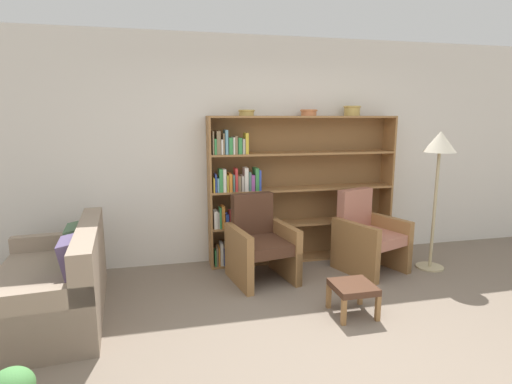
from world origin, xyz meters
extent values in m
plane|color=#7A6B5B|center=(0.00, 0.00, 0.00)|extent=(24.00, 24.00, 0.00)
cube|color=silver|center=(0.00, 2.35, 1.38)|extent=(12.00, 0.06, 2.75)
cube|color=olive|center=(-0.77, 2.16, 0.90)|extent=(0.02, 0.30, 1.81)
cube|color=olive|center=(1.56, 2.16, 0.90)|extent=(0.02, 0.30, 1.81)
cube|color=olive|center=(0.39, 2.16, 1.80)|extent=(2.30, 0.30, 0.02)
cube|color=olive|center=(0.39, 2.16, 0.01)|extent=(2.30, 0.30, 0.03)
cube|color=brown|center=(0.39, 2.31, 0.90)|extent=(2.30, 0.01, 1.81)
cube|color=#388C47|center=(-0.73, 2.09, 0.12)|extent=(0.02, 0.12, 0.20)
cube|color=#7F6B4C|center=(-0.71, 2.11, 0.14)|extent=(0.02, 0.15, 0.23)
cube|color=orange|center=(-0.68, 2.12, 0.14)|extent=(0.02, 0.17, 0.23)
cube|color=white|center=(-0.65, 2.11, 0.16)|extent=(0.03, 0.16, 0.28)
cube|color=#334CB2|center=(-0.62, 2.11, 0.12)|extent=(0.02, 0.16, 0.18)
cube|color=white|center=(-0.59, 2.13, 0.15)|extent=(0.02, 0.19, 0.26)
cube|color=orange|center=(-0.56, 2.11, 0.12)|extent=(0.04, 0.15, 0.19)
cube|color=white|center=(-0.52, 2.13, 0.14)|extent=(0.04, 0.19, 0.23)
cube|color=#994C99|center=(-0.47, 2.12, 0.12)|extent=(0.04, 0.18, 0.19)
cube|color=#994C99|center=(-0.42, 2.10, 0.12)|extent=(0.04, 0.14, 0.19)
cube|color=olive|center=(0.39, 2.16, 0.48)|extent=(2.30, 0.30, 0.03)
cube|color=white|center=(-0.72, 2.12, 0.60)|extent=(0.04, 0.18, 0.21)
cube|color=#B2A899|center=(-0.68, 2.12, 0.59)|extent=(0.02, 0.18, 0.20)
cube|color=#388C47|center=(-0.66, 2.09, 0.61)|extent=(0.02, 0.12, 0.25)
cube|color=orange|center=(-0.63, 2.11, 0.62)|extent=(0.04, 0.16, 0.27)
cube|color=#334CB2|center=(-0.58, 2.11, 0.57)|extent=(0.04, 0.15, 0.17)
cube|color=red|center=(-0.54, 2.10, 0.59)|extent=(0.03, 0.13, 0.21)
cube|color=#4C756B|center=(-0.51, 2.13, 0.59)|extent=(0.02, 0.19, 0.20)
cube|color=black|center=(-0.47, 2.12, 0.59)|extent=(0.04, 0.17, 0.20)
cube|color=olive|center=(0.39, 2.16, 0.92)|extent=(2.30, 0.30, 0.02)
cube|color=gold|center=(-0.73, 2.13, 1.01)|extent=(0.02, 0.19, 0.17)
cube|color=#334CB2|center=(-0.71, 2.10, 1.04)|extent=(0.02, 0.14, 0.21)
cube|color=#669EB2|center=(-0.68, 2.13, 1.01)|extent=(0.02, 0.19, 0.16)
cube|color=#388C47|center=(-0.65, 2.10, 1.06)|extent=(0.04, 0.14, 0.27)
cube|color=white|center=(-0.61, 2.10, 1.06)|extent=(0.04, 0.13, 0.27)
cube|color=gold|center=(-0.57, 2.13, 1.03)|extent=(0.02, 0.19, 0.20)
cube|color=orange|center=(-0.53, 2.12, 1.04)|extent=(0.04, 0.18, 0.21)
cube|color=#4C756B|center=(-0.50, 2.11, 1.03)|extent=(0.02, 0.16, 0.20)
cube|color=red|center=(-0.47, 2.11, 1.07)|extent=(0.03, 0.15, 0.27)
cube|color=#7F6B4C|center=(-0.43, 2.12, 1.02)|extent=(0.03, 0.18, 0.18)
cube|color=#B2A899|center=(-0.39, 2.11, 1.02)|extent=(0.03, 0.16, 0.18)
cube|color=white|center=(-0.35, 2.11, 1.07)|extent=(0.04, 0.16, 0.28)
cube|color=#4C756B|center=(-0.30, 2.10, 1.04)|extent=(0.03, 0.13, 0.22)
cube|color=#994C99|center=(-0.27, 2.10, 1.02)|extent=(0.04, 0.13, 0.19)
cube|color=#388C47|center=(-0.22, 2.12, 1.06)|extent=(0.04, 0.18, 0.27)
cube|color=#334CB2|center=(-0.18, 2.11, 1.05)|extent=(0.02, 0.15, 0.24)
cube|color=olive|center=(0.39, 2.16, 1.36)|extent=(2.30, 0.30, 0.02)
cube|color=#7F6B4C|center=(-0.73, 2.11, 1.50)|extent=(0.02, 0.15, 0.27)
cube|color=#388C47|center=(-0.71, 2.12, 1.46)|extent=(0.02, 0.17, 0.18)
cube|color=#7F6B4C|center=(-0.67, 2.13, 1.50)|extent=(0.04, 0.19, 0.27)
cube|color=white|center=(-0.63, 2.11, 1.46)|extent=(0.02, 0.16, 0.17)
cube|color=#7F6B4C|center=(-0.61, 2.11, 1.49)|extent=(0.02, 0.15, 0.24)
cube|color=#669EB2|center=(-0.58, 2.13, 1.51)|extent=(0.03, 0.20, 0.28)
cube|color=#388C47|center=(-0.53, 2.10, 1.46)|extent=(0.04, 0.13, 0.19)
cube|color=white|center=(-0.49, 2.13, 1.47)|extent=(0.02, 0.19, 0.20)
cube|color=#7F6B4C|center=(-0.46, 2.11, 1.47)|extent=(0.03, 0.15, 0.21)
cube|color=#388C47|center=(-0.42, 2.11, 1.46)|extent=(0.04, 0.16, 0.19)
cube|color=#B2A899|center=(-0.38, 2.11, 1.46)|extent=(0.03, 0.15, 0.18)
cube|color=gold|center=(-0.34, 2.11, 1.49)|extent=(0.03, 0.16, 0.24)
cylinder|color=tan|center=(-0.32, 2.16, 1.84)|extent=(0.17, 0.17, 0.07)
torus|color=tan|center=(-0.32, 2.16, 1.87)|extent=(0.19, 0.19, 0.02)
cylinder|color=#C67547|center=(0.45, 2.16, 1.84)|extent=(0.19, 0.19, 0.07)
torus|color=#C67547|center=(0.45, 2.16, 1.87)|extent=(0.21, 0.21, 0.02)
cylinder|color=tan|center=(1.02, 2.16, 1.87)|extent=(0.19, 0.19, 0.12)
torus|color=tan|center=(1.02, 2.16, 1.92)|extent=(0.22, 0.22, 0.02)
cube|color=gray|center=(-2.34, 1.20, 0.21)|extent=(1.05, 1.68, 0.42)
cube|color=gray|center=(-1.98, 1.24, 0.62)|extent=(0.33, 1.62, 0.41)
cube|color=gray|center=(-2.27, 0.46, 0.29)|extent=(0.91, 0.20, 0.58)
cube|color=gray|center=(-2.41, 1.94, 0.29)|extent=(0.91, 0.20, 0.58)
cube|color=#5B4C75|center=(-2.09, 1.00, 0.60)|extent=(0.20, 0.37, 0.37)
cube|color=#4C6B4C|center=(-2.13, 1.45, 0.60)|extent=(0.20, 0.37, 0.37)
cube|color=olive|center=(0.07, 1.34, 0.19)|extent=(0.08, 0.08, 0.38)
cube|color=olive|center=(-0.49, 1.24, 0.19)|extent=(0.08, 0.08, 0.38)
cube|color=olive|center=(-0.04, 1.94, 0.19)|extent=(0.08, 0.08, 0.38)
cube|color=olive|center=(-0.60, 1.84, 0.19)|extent=(0.08, 0.08, 0.38)
cube|color=#4C2D1E|center=(-0.27, 1.59, 0.41)|extent=(0.59, 0.72, 0.12)
cube|color=#4C2D1E|center=(-0.32, 1.87, 0.69)|extent=(0.49, 0.21, 0.50)
cube|color=olive|center=(0.01, 1.64, 0.31)|extent=(0.20, 0.68, 0.62)
cube|color=olive|center=(-0.54, 1.54, 0.31)|extent=(0.20, 0.68, 0.62)
cube|color=olive|center=(1.43, 1.40, 0.19)|extent=(0.09, 0.09, 0.38)
cube|color=olive|center=(0.90, 1.20, 0.19)|extent=(0.09, 0.09, 0.38)
cube|color=olive|center=(1.22, 1.98, 0.19)|extent=(0.09, 0.09, 0.38)
cube|color=olive|center=(0.68, 1.78, 0.19)|extent=(0.09, 0.09, 0.38)
cube|color=#B2705B|center=(1.06, 1.59, 0.41)|extent=(0.67, 0.77, 0.12)
cube|color=#B2705B|center=(0.96, 1.85, 0.69)|extent=(0.49, 0.28, 0.50)
cube|color=olive|center=(1.32, 1.69, 0.31)|extent=(0.31, 0.67, 0.62)
cube|color=olive|center=(0.79, 1.49, 0.31)|extent=(0.31, 0.67, 0.62)
cylinder|color=tan|center=(1.80, 1.50, 0.01)|extent=(0.32, 0.32, 0.02)
cylinder|color=tan|center=(1.80, 1.50, 0.71)|extent=(0.04, 0.04, 1.38)
cone|color=beige|center=(1.80, 1.50, 1.52)|extent=(0.36, 0.36, 0.24)
cube|color=olive|center=(0.19, 0.81, 0.12)|extent=(0.04, 0.04, 0.24)
cube|color=olive|center=(0.52, 0.81, 0.12)|extent=(0.04, 0.04, 0.24)
cube|color=olive|center=(0.19, 0.48, 0.12)|extent=(0.04, 0.04, 0.24)
cube|color=olive|center=(0.52, 0.48, 0.12)|extent=(0.04, 0.04, 0.24)
cube|color=#4C2D1E|center=(0.36, 0.64, 0.27)|extent=(0.37, 0.37, 0.06)
sphere|color=pink|center=(-2.24, -0.03, 0.27)|extent=(0.05, 0.05, 0.05)
camera|label=1|loc=(-1.28, -2.49, 1.79)|focal=28.00mm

